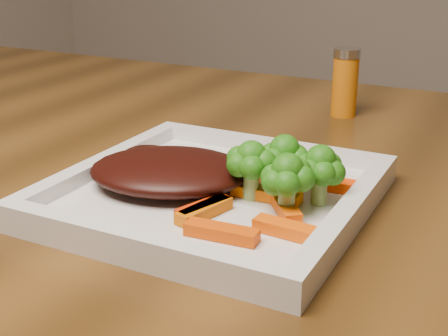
% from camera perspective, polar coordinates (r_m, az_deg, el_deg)
% --- Properties ---
extents(plate, '(0.27, 0.27, 0.01)m').
position_cam_1_polar(plate, '(0.57, -0.89, -2.74)').
color(plate, silver).
rests_on(plate, dining_table).
extents(steak, '(0.18, 0.16, 0.03)m').
position_cam_1_polar(steak, '(0.58, -4.95, -0.25)').
color(steak, black).
rests_on(steak, plate).
extents(broccoli_0, '(0.06, 0.06, 0.07)m').
position_cam_1_polar(broccoli_0, '(0.56, 5.54, 1.06)').
color(broccoli_0, '#346410').
rests_on(broccoli_0, plate).
extents(broccoli_1, '(0.06, 0.06, 0.06)m').
position_cam_1_polar(broccoli_1, '(0.54, 8.79, -0.09)').
color(broccoli_1, '#296410').
rests_on(broccoli_1, plate).
extents(broccoli_2, '(0.07, 0.07, 0.06)m').
position_cam_1_polar(broccoli_2, '(0.52, 5.80, -1.26)').
color(broccoli_2, '#276B11').
rests_on(broccoli_2, plate).
extents(broccoli_3, '(0.05, 0.05, 0.06)m').
position_cam_1_polar(broccoli_3, '(0.55, 2.51, 0.19)').
color(broccoli_3, '#277012').
rests_on(broccoli_3, plate).
extents(carrot_0, '(0.06, 0.02, 0.01)m').
position_cam_1_polar(carrot_0, '(0.48, -0.23, -5.89)').
color(carrot_0, '#D24203').
rests_on(carrot_0, plate).
extents(carrot_1, '(0.06, 0.02, 0.01)m').
position_cam_1_polar(carrot_1, '(0.49, 6.00, -5.64)').
color(carrot_1, '#E95003').
rests_on(carrot_1, plate).
extents(carrot_2, '(0.03, 0.05, 0.01)m').
position_cam_1_polar(carrot_2, '(0.52, -1.88, -3.74)').
color(carrot_2, red).
rests_on(carrot_2, plate).
extents(carrot_3, '(0.06, 0.02, 0.01)m').
position_cam_1_polar(carrot_3, '(0.58, 10.49, -1.58)').
color(carrot_3, '#FF4004').
rests_on(carrot_3, plate).
extents(carrot_4, '(0.03, 0.06, 0.01)m').
position_cam_1_polar(carrot_4, '(0.61, 4.06, -0.16)').
color(carrot_4, '#DF5303').
rests_on(carrot_4, plate).
extents(carrot_5, '(0.04, 0.05, 0.01)m').
position_cam_1_polar(carrot_5, '(0.53, 5.61, -3.61)').
color(carrot_5, '#FF5604').
rests_on(carrot_5, plate).
extents(carrot_6, '(0.06, 0.02, 0.01)m').
position_cam_1_polar(carrot_6, '(0.55, 3.91, -2.35)').
color(carrot_6, '#FF7004').
rests_on(carrot_6, plate).
extents(spice_shaker, '(0.04, 0.04, 0.09)m').
position_cam_1_polar(spice_shaker, '(0.86, 11.01, 7.68)').
color(spice_shaker, '#BE620A').
rests_on(spice_shaker, dining_table).
extents(carrot_7, '(0.03, 0.06, 0.01)m').
position_cam_1_polar(carrot_7, '(0.52, -1.83, -3.92)').
color(carrot_7, '#C95C03').
rests_on(carrot_7, plate).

